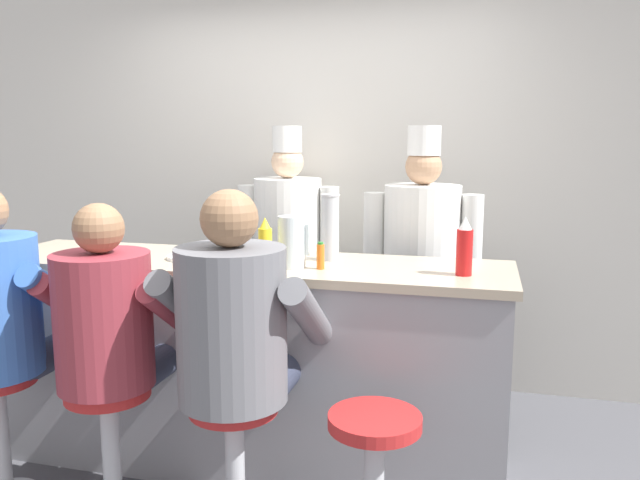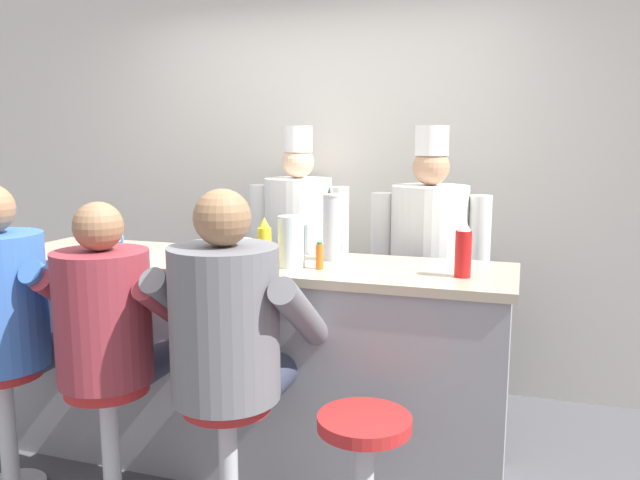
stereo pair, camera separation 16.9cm
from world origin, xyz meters
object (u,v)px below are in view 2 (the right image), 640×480
Objects in this scene: water_pitcher_clear at (292,242)px; coffee_mug_blue at (110,239)px; cook_in_whites_near at (298,247)px; diner_seated_grey at (229,331)px; breakfast_plate at (196,254)px; diner_seated_blue at (4,308)px; cereal_bowl at (125,251)px; hot_sauce_bottle_orange at (319,256)px; ketchup_bottle_red at (463,250)px; diner_seated_maroon at (109,326)px; coffee_mug_white at (244,248)px; cup_stack_steel at (332,227)px; empty_stool_round at (364,466)px; cook_in_whites_far at (428,264)px; mustard_bottle_yellow at (265,245)px.

coffee_mug_blue is at bearing 170.96° from water_pitcher_clear.
diner_seated_grey is at bearing -79.96° from cook_in_whites_near.
diner_seated_blue is at bearing -140.71° from breakfast_plate.
hot_sauce_bottle_orange is at bearing 0.30° from cereal_bowl.
coffee_mug_blue is 1.18m from cook_in_whites_near.
ketchup_bottle_red reaches higher than breakfast_plate.
diner_seated_maroon is at bearing -101.45° from breakfast_plate.
hot_sauce_bottle_orange is at bearing -19.59° from coffee_mug_white.
hot_sauce_bottle_orange is 0.24m from cup_stack_steel.
empty_stool_round is at bearing -1.24° from diner_seated_blue.
cereal_bowl is at bearing -165.67° from breakfast_plate.
coffee_mug_white is (-1.07, 0.13, -0.07)m from ketchup_bottle_red.
breakfast_plate is at bearing -145.37° from cook_in_whites_far.
coffee_mug_white is at bearing 153.84° from water_pitcher_clear.
cook_in_whites_near is (0.29, 1.55, 0.10)m from diner_seated_maroon.
cup_stack_steel reaches higher than coffee_mug_blue.
hot_sauce_bottle_orange is 0.57m from diner_seated_grey.
cereal_bowl is 0.57m from diner_seated_maroon.
hot_sauce_bottle_orange is at bearing -114.87° from cook_in_whites_far.
cook_in_whites_near reaches higher than coffee_mug_blue.
coffee_mug_white is 0.93m from cook_in_whites_near.
empty_stool_round is at bearing -20.12° from cereal_bowl.
diner_seated_maroon is 1.20m from empty_stool_round.
mustard_bottle_yellow is 1.03m from empty_stool_round.
coffee_mug_white is (0.80, -0.02, -0.00)m from coffee_mug_blue.
cereal_bowl is at bearing 150.00° from diner_seated_grey.
ketchup_bottle_red is at bearing -4.62° from coffee_mug_blue.
diner_seated_blue reaches higher than hot_sauce_bottle_orange.
ketchup_bottle_red is 1.30m from breakfast_plate.
cook_in_whites_near reaches higher than empty_stool_round.
cereal_bowl is 1.59m from empty_stool_round.
diner_seated_maroon is at bearing -118.22° from coffee_mug_white.
empty_stool_round is at bearing -91.48° from cook_in_whites_far.
diner_seated_grey is 2.37× the size of empty_stool_round.
hot_sauce_bottle_orange is at bearing -2.73° from water_pitcher_clear.
water_pitcher_clear is (-0.76, -0.03, -0.00)m from ketchup_bottle_red.
diner_seated_maroon is (-0.11, -0.56, -0.22)m from breakfast_plate.
cook_in_whites_near is at bearing 79.45° from diner_seated_maroon.
cereal_bowl is 0.60m from coffee_mug_white.
cook_in_whites_far reaches higher than empty_stool_round.
cook_in_whites_near is at bearing 100.04° from diner_seated_grey.
cereal_bowl is at bearing -179.23° from water_pitcher_clear.
water_pitcher_clear is 0.25m from cup_stack_steel.
coffee_mug_blue is 0.80m from coffee_mug_white.
coffee_mug_blue is 0.08× the size of cook_in_whites_far.
cook_in_whites_far reaches higher than ketchup_bottle_red.
breakfast_plate is 0.36m from cereal_bowl.
diner_seated_maroon is at bearing 178.30° from empty_stool_round.
mustard_bottle_yellow is 0.31m from coffee_mug_white.
ketchup_bottle_red is 1.08× the size of mustard_bottle_yellow.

